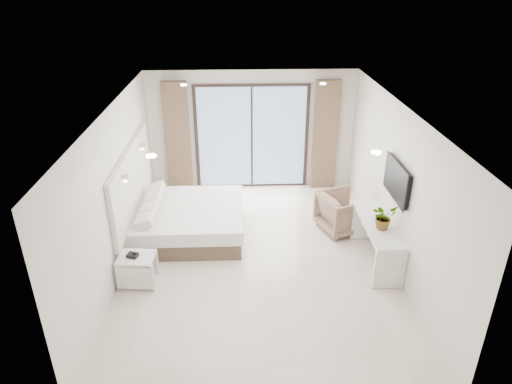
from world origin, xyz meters
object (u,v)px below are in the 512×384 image
console_desk (378,233)px  armchair (343,210)px  nightstand (138,270)px  bed (188,220)px

console_desk → armchair: 1.16m
nightstand → armchair: size_ratio=0.71×
bed → armchair: 2.98m
bed → nightstand: bed is taller
nightstand → console_desk: bearing=10.9°
armchair → nightstand: bearing=92.9°
armchair → console_desk: bearing=177.3°
console_desk → nightstand: bearing=-173.2°
console_desk → armchair: bearing=107.8°
nightstand → armchair: (3.64, 1.58, 0.16)m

